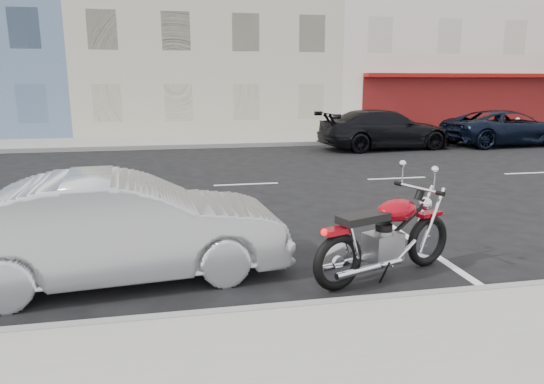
{
  "coord_description": "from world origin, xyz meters",
  "views": [
    {
      "loc": [
        -3.62,
        -11.64,
        2.46
      ],
      "look_at": [
        -2.21,
        -4.43,
        0.8
      ],
      "focal_mm": 32.0,
      "sensor_mm": 36.0,
      "label": 1
    }
  ],
  "objects": [
    {
      "name": "ground",
      "position": [
        0.0,
        0.0,
        0.0
      ],
      "size": [
        120.0,
        120.0,
        0.0
      ],
      "primitive_type": "plane",
      "color": "black",
      "rests_on": "ground"
    },
    {
      "name": "car_far",
      "position": [
        4.06,
        5.52,
        0.74
      ],
      "size": [
        5.23,
        2.52,
        1.47
      ],
      "primitive_type": "imported",
      "rotation": [
        0.0,
        0.0,
        1.66
      ],
      "color": "black",
      "rests_on": "ground"
    },
    {
      "name": "sidewalk_far",
      "position": [
        -5.0,
        8.7,
        0.07
      ],
      "size": [
        80.0,
        3.4,
        0.15
      ],
      "primitive_type": "cube",
      "color": "gray",
      "rests_on": "ground"
    },
    {
      "name": "sedan_silver",
      "position": [
        -4.34,
        -5.54,
        0.68
      ],
      "size": [
        4.26,
        1.86,
        1.36
      ],
      "primitive_type": "imported",
      "rotation": [
        0.0,
        0.0,
        1.67
      ],
      "color": "#ABADB2",
      "rests_on": "ground"
    },
    {
      "name": "curb_near",
      "position": [
        -5.0,
        -7.0,
        0.08
      ],
      "size": [
        80.0,
        0.12,
        0.16
      ],
      "primitive_type": "cube",
      "color": "gray",
      "rests_on": "ground"
    },
    {
      "name": "fire_hydrant",
      "position": [
        12.0,
        8.5,
        0.53
      ],
      "size": [
        0.2,
        0.2,
        0.72
      ],
      "color": "beige",
      "rests_on": "sidewalk_far"
    },
    {
      "name": "suv_far",
      "position": [
        9.32,
        5.64,
        0.7
      ],
      "size": [
        5.11,
        2.55,
        1.39
      ],
      "primitive_type": "imported",
      "rotation": [
        0.0,
        0.0,
        1.62
      ],
      "color": "black",
      "rests_on": "ground"
    },
    {
      "name": "bldg_corner",
      "position": [
        11.0,
        16.3,
        6.25
      ],
      "size": [
        14.0,
        12.0,
        12.5
      ],
      "primitive_type": "cube",
      "color": "beige",
      "rests_on": "ground"
    },
    {
      "name": "motorcycle",
      "position": [
        -0.3,
        -5.86,
        0.52
      ],
      "size": [
        2.17,
        1.04,
        1.14
      ],
      "rotation": [
        0.0,
        0.0,
        0.35
      ],
      "color": "black",
      "rests_on": "ground"
    },
    {
      "name": "bldg_cream",
      "position": [
        -2.0,
        16.3,
        5.75
      ],
      "size": [
        12.0,
        12.0,
        11.5
      ],
      "primitive_type": "cube",
      "color": "#BBB59D",
      "rests_on": "ground"
    },
    {
      "name": "curb_far",
      "position": [
        -5.0,
        7.0,
        0.08
      ],
      "size": [
        80.0,
        0.12,
        0.16
      ],
      "primitive_type": "cube",
      "color": "gray",
      "rests_on": "ground"
    }
  ]
}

